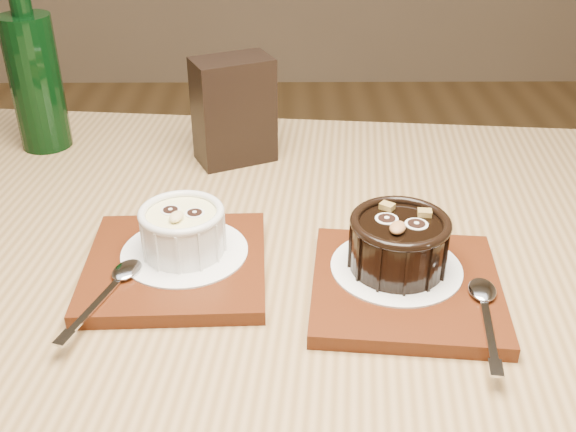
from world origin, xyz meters
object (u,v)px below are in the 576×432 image
(ramekin_white, at_px, (183,229))
(green_bottle, at_px, (35,77))
(tray_left, at_px, (176,265))
(tray_right, at_px, (406,287))
(table, at_px, (261,333))
(condiment_stand, at_px, (234,111))
(ramekin_dark, at_px, (399,241))

(ramekin_white, distance_m, green_bottle, 0.38)
(tray_left, height_order, tray_right, same)
(table, bearing_deg, tray_left, -173.37)
(tray_left, relative_size, ramekin_white, 2.09)
(tray_left, relative_size, condiment_stand, 1.29)
(ramekin_white, bearing_deg, tray_left, -109.00)
(table, distance_m, ramekin_dark, 0.20)
(table, xyz_separation_m, condiment_stand, (-0.04, 0.26, 0.16))
(ramekin_white, distance_m, tray_right, 0.23)
(ramekin_dark, relative_size, green_bottle, 0.38)
(tray_right, distance_m, condiment_stand, 0.36)
(ramekin_dark, distance_m, green_bottle, 0.56)
(table, height_order, condiment_stand, condiment_stand)
(tray_left, relative_size, ramekin_dark, 1.85)
(green_bottle, bearing_deg, condiment_stand, -10.03)
(tray_right, relative_size, green_bottle, 0.70)
(ramekin_white, xyz_separation_m, tray_right, (0.22, -0.05, -0.04))
(ramekin_dark, xyz_separation_m, green_bottle, (-0.45, 0.33, 0.05))
(table, xyz_separation_m, ramekin_dark, (0.14, -0.03, 0.14))
(condiment_stand, bearing_deg, ramekin_white, -98.32)
(ramekin_white, height_order, condiment_stand, condiment_stand)
(tray_left, height_order, green_bottle, green_bottle)
(table, distance_m, tray_left, 0.13)
(tray_right, xyz_separation_m, condiment_stand, (-0.18, 0.31, 0.06))
(table, relative_size, green_bottle, 4.96)
(tray_left, bearing_deg, ramekin_dark, -4.58)
(ramekin_dark, relative_size, condiment_stand, 0.70)
(tray_left, height_order, ramekin_white, ramekin_white)
(ramekin_white, relative_size, green_bottle, 0.34)
(tray_right, bearing_deg, ramekin_white, 166.71)
(ramekin_white, xyz_separation_m, condiment_stand, (0.04, 0.25, 0.03))
(tray_right, bearing_deg, condiment_stand, 120.96)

